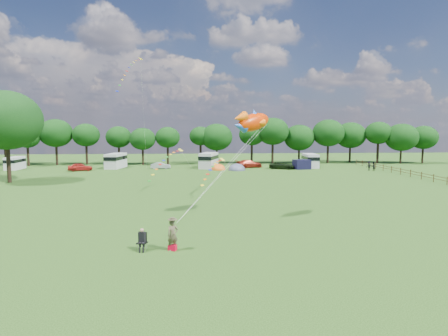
{
  "coord_description": "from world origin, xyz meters",
  "views": [
    {
      "loc": [
        -2.53,
        -28.13,
        7.8
      ],
      "look_at": [
        0.0,
        8.0,
        4.0
      ],
      "focal_mm": 30.0,
      "sensor_mm": 36.0,
      "label": 1
    }
  ],
  "objects": [
    {
      "name": "big_tree",
      "position": [
        -30.0,
        28.0,
        9.02
      ],
      "size": [
        10.0,
        10.0,
        13.28
      ],
      "color": "black",
      "rests_on": "ground"
    },
    {
      "name": "tree_line",
      "position": [
        5.3,
        54.99,
        6.35
      ],
      "size": [
        102.98,
        10.98,
        10.27
      ],
      "color": "black",
      "rests_on": "ground"
    },
    {
      "name": "campervan_c",
      "position": [
        -0.39,
        46.44,
        1.62
      ],
      "size": [
        4.26,
        6.65,
        3.02
      ],
      "rotation": [
        0.0,
        0.0,
        1.28
      ],
      "color": "#B6B5B8",
      "rests_on": "ground"
    },
    {
      "name": "car_b",
      "position": [
        -9.82,
        45.27,
        0.63
      ],
      "size": [
        3.63,
        1.49,
        1.26
      ],
      "primitive_type": "imported",
      "rotation": [
        0.0,
        0.0,
        1.61
      ],
      "color": "#999DA2",
      "rests_on": "ground"
    },
    {
      "name": "camp_chair",
      "position": [
        -6.14,
        -4.41,
        0.88
      ],
      "size": [
        0.75,
        0.76,
        1.47
      ],
      "rotation": [
        0.0,
        0.0,
        -0.34
      ],
      "color": "#99999E",
      "rests_on": "ground"
    },
    {
      "name": "tent_greyblue",
      "position": [
        4.8,
        41.9,
        0.02
      ],
      "size": [
        3.35,
        3.67,
        2.49
      ],
      "color": "#474E63",
      "rests_on": "ground"
    },
    {
      "name": "kite_bag",
      "position": [
        -4.22,
        -4.54,
        0.18
      ],
      "size": [
        0.61,
        0.51,
        0.37
      ],
      "primitive_type": "cube",
      "rotation": [
        0.0,
        0.0,
        -0.4
      ],
      "color": "red",
      "rests_on": "ground"
    },
    {
      "name": "streamer_kite_b",
      "position": [
        -6.35,
        19.78,
        3.93
      ],
      "size": [
        4.21,
        4.69,
        3.79
      ],
      "rotation": [
        0.0,
        0.0,
        1.02
      ],
      "color": "gold",
      "rests_on": "ground"
    },
    {
      "name": "campervan_d",
      "position": [
        20.22,
        45.97,
        1.48
      ],
      "size": [
        2.71,
        5.75,
        2.76
      ],
      "rotation": [
        0.0,
        0.0,
        1.51
      ],
      "color": "silver",
      "rests_on": "ground"
    },
    {
      "name": "kite_flyer",
      "position": [
        -4.18,
        -4.54,
        1.01
      ],
      "size": [
        0.87,
        0.76,
        2.01
      ],
      "primitive_type": "imported",
      "rotation": [
        0.0,
        0.0,
        0.46
      ],
      "color": "brown",
      "rests_on": "ground"
    },
    {
      "name": "car_d",
      "position": [
        13.82,
        43.46,
        0.68
      ],
      "size": [
        5.49,
        3.91,
        1.37
      ],
      "primitive_type": "imported",
      "rotation": [
        0.0,
        0.0,
        1.2
      ],
      "color": "black",
      "rests_on": "ground"
    },
    {
      "name": "car_c",
      "position": [
        7.74,
        46.25,
        0.78
      ],
      "size": [
        5.65,
        3.75,
        1.57
      ],
      "primitive_type": "imported",
      "rotation": [
        0.0,
        0.0,
        1.9
      ],
      "color": "maroon",
      "rests_on": "ground"
    },
    {
      "name": "campervan_a",
      "position": [
        -37.72,
        46.19,
        1.31
      ],
      "size": [
        2.16,
        4.98,
        2.43
      ],
      "rotation": [
        0.0,
        0.0,
        1.58
      ],
      "color": "silver",
      "rests_on": "ground"
    },
    {
      "name": "fence",
      "position": [
        32.0,
        34.5,
        0.7
      ],
      "size": [
        0.12,
        33.12,
        1.2
      ],
      "color": "#472D19",
      "rests_on": "ground"
    },
    {
      "name": "awning_navy",
      "position": [
        17.58,
        42.91,
        0.93
      ],
      "size": [
        3.32,
        2.86,
        1.85
      ],
      "primitive_type": "cube",
      "rotation": [
        0.0,
        0.0,
        0.16
      ],
      "color": "black",
      "rests_on": "ground"
    },
    {
      "name": "walker_a",
      "position": [
        30.07,
        39.04,
        0.84
      ],
      "size": [
        0.91,
        0.69,
        1.68
      ],
      "primitive_type": "imported",
      "rotation": [
        0.0,
        0.0,
        3.39
      ],
      "color": "black",
      "rests_on": "ground"
    },
    {
      "name": "tent_orange",
      "position": [
        1.37,
        42.91,
        0.02
      ],
      "size": [
        2.81,
        3.07,
        2.2
      ],
      "color": "orange",
      "rests_on": "ground"
    },
    {
      "name": "streamer_kite_c",
      "position": [
        -0.57,
        15.9,
        3.3
      ],
      "size": [
        3.11,
        4.96,
        2.79
      ],
      "rotation": [
        0.0,
        0.0,
        0.94
      ],
      "color": "yellow",
      "rests_on": "ground"
    },
    {
      "name": "streamer_kite_a",
      "position": [
        -12.47,
        30.14,
        16.82
      ],
      "size": [
        3.21,
        5.56,
        5.74
      ],
      "rotation": [
        0.0,
        0.0,
        1.1
      ],
      "color": "#FFD500",
      "rests_on": "ground"
    },
    {
      "name": "car_a",
      "position": [
        -24.41,
        42.75,
        0.74
      ],
      "size": [
        4.73,
        2.77,
        1.48
      ],
      "primitive_type": "imported",
      "rotation": [
        0.0,
        0.0,
        1.82
      ],
      "color": "red",
      "rests_on": "ground"
    },
    {
      "name": "ground_plane",
      "position": [
        0.0,
        0.0,
        0.0
      ],
      "size": [
        180.0,
        180.0,
        0.0
      ],
      "primitive_type": "plane",
      "color": "black",
      "rests_on": "ground"
    },
    {
      "name": "fish_kite",
      "position": [
        2.05,
        4.04,
        8.38
      ],
      "size": [
        4.09,
        3.44,
        2.28
      ],
      "rotation": [
        0.0,
        -0.21,
        0.63
      ],
      "color": "red",
      "rests_on": "ground"
    },
    {
      "name": "walker_b",
      "position": [
        29.59,
        39.74,
        0.85
      ],
      "size": [
        1.17,
        0.67,
        1.71
      ],
      "primitive_type": "imported",
      "rotation": [
        0.0,
        0.0,
        3.29
      ],
      "color": "black",
      "rests_on": "ground"
    },
    {
      "name": "campervan_b",
      "position": [
        -18.85,
        47.34,
        1.57
      ],
      "size": [
        3.51,
        6.31,
        2.92
      ],
      "rotation": [
        0.0,
        0.0,
        1.4
      ],
      "color": "silver",
      "rests_on": "ground"
    }
  ]
}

